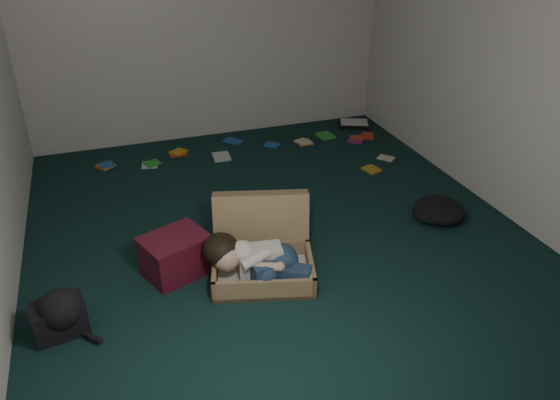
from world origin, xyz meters
TOP-DOWN VIEW (x-y plane):
  - floor at (0.00, 0.00)m, footprint 4.50×4.50m
  - wall_back at (0.00, 2.25)m, footprint 4.50×0.00m
  - wall_front at (0.00, -2.25)m, footprint 4.50×0.00m
  - wall_right at (2.00, 0.00)m, footprint 0.00×4.50m
  - suitcase at (-0.27, -0.51)m, footprint 0.89×0.88m
  - person at (-0.36, -0.67)m, footprint 0.74×0.53m
  - maroon_bin at (-0.89, -0.36)m, footprint 0.56×0.50m
  - backpack at (-1.70, -0.76)m, footprint 0.46×0.39m
  - clothing_pile at (1.47, -0.27)m, footprint 0.57×0.51m
  - paper_tray at (1.70, 1.95)m, footprint 0.44×0.40m
  - book_scatter at (0.52, 1.54)m, footprint 3.18×1.43m

SIDE VIEW (x-z plane):
  - floor at x=0.00m, z-range 0.00..0.00m
  - book_scatter at x=0.52m, z-range 0.00..0.02m
  - paper_tray at x=1.70m, z-range 0.00..0.05m
  - clothing_pile at x=1.47m, z-range 0.00..0.15m
  - backpack at x=-1.70m, z-range 0.00..0.25m
  - maroon_bin at x=-0.89m, z-range 0.00..0.32m
  - suitcase at x=-0.27m, z-range -0.11..0.43m
  - person at x=-0.36m, z-range 0.04..0.37m
  - wall_back at x=0.00m, z-range -0.95..3.55m
  - wall_front at x=0.00m, z-range -0.95..3.55m
  - wall_right at x=2.00m, z-range -0.95..3.55m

